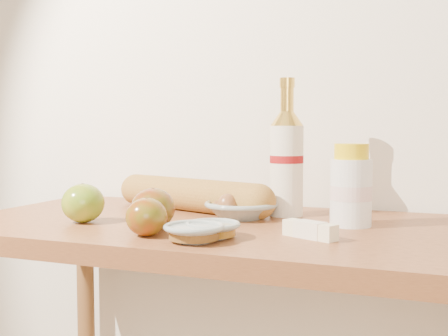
% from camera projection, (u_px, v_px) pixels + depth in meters
% --- Properties ---
extents(back_wall, '(3.50, 0.02, 2.60)m').
position_uv_depth(back_wall, '(273.00, 54.00, 1.49)').
color(back_wall, white).
rests_on(back_wall, ground).
extents(table, '(1.20, 0.60, 0.90)m').
position_uv_depth(table, '(229.00, 279.00, 1.22)').
color(table, '#965830').
rests_on(table, ground).
extents(bourbon_bottle, '(0.09, 0.09, 0.32)m').
position_uv_depth(bourbon_bottle, '(287.00, 160.00, 1.30)').
color(bourbon_bottle, beige).
rests_on(bourbon_bottle, table).
extents(cream_bottle, '(0.10, 0.10, 0.17)m').
position_uv_depth(cream_bottle, '(351.00, 188.00, 1.16)').
color(cream_bottle, white).
rests_on(cream_bottle, table).
extents(egg_bowl, '(0.22, 0.22, 0.06)m').
position_uv_depth(egg_bowl, '(241.00, 208.00, 1.27)').
color(egg_bowl, gray).
rests_on(egg_bowl, table).
extents(baguette, '(0.48, 0.23, 0.08)m').
position_uv_depth(baguette, '(192.00, 195.00, 1.37)').
color(baguette, '#B58337').
rests_on(baguette, table).
extents(apple_yellowgreen, '(0.12, 0.12, 0.08)m').
position_uv_depth(apple_yellowgreen, '(83.00, 203.00, 1.21)').
color(apple_yellowgreen, olive).
rests_on(apple_yellowgreen, table).
extents(apple_redgreen_front, '(0.10, 0.10, 0.07)m').
position_uv_depth(apple_redgreen_front, '(147.00, 217.00, 1.05)').
color(apple_redgreen_front, '#970F08').
rests_on(apple_redgreen_front, table).
extents(apple_redgreen_right, '(0.12, 0.12, 0.08)m').
position_uv_depth(apple_redgreen_right, '(153.00, 208.00, 1.13)').
color(apple_redgreen_right, maroon).
rests_on(apple_redgreen_right, table).
extents(sugar_bowl, '(0.12, 0.12, 0.03)m').
position_uv_depth(sugar_bowl, '(194.00, 232.00, 1.00)').
color(sugar_bowl, gray).
rests_on(sugar_bowl, table).
extents(syrup_bowl, '(0.13, 0.13, 0.03)m').
position_uv_depth(syrup_bowl, '(213.00, 229.00, 1.04)').
color(syrup_bowl, gray).
rests_on(syrup_bowl, table).
extents(butter_stick, '(0.11, 0.07, 0.03)m').
position_uv_depth(butter_stick, '(310.00, 230.00, 1.04)').
color(butter_stick, '#F3E7BC').
rests_on(butter_stick, table).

